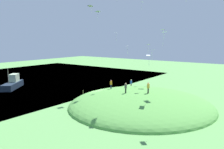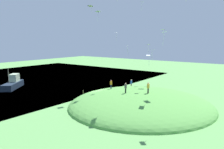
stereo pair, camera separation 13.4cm
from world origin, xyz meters
name	(u,v)px [view 1 (the left image)]	position (x,y,z in m)	size (l,w,h in m)	color
ground_plane	(95,98)	(0.00, 0.00, 0.00)	(160.00, 160.00, 0.00)	#59934C
lake_water	(10,82)	(-30.03, 0.00, -0.20)	(55.68, 80.00, 0.40)	#2F5885
grass_hill	(140,106)	(9.50, 0.65, 0.00)	(24.31, 24.44, 4.81)	#529442
boat_on_lake	(13,84)	(-21.44, -4.20, 1.04)	(6.79, 7.70, 4.82)	#1B2736
person_near_shore	(126,87)	(7.77, -1.30, 3.43)	(0.54, 0.54, 1.71)	black
person_on_hilltop	(131,83)	(2.06, 9.67, 1.83)	(0.57, 0.57, 1.81)	brown
person_walking_path	(111,83)	(2.86, 1.21, 3.05)	(0.49, 0.49, 1.66)	#232847
person_watching_kites	(148,86)	(10.90, 0.66, 3.54)	(0.55, 0.55, 1.83)	#323329
kite_4	(116,33)	(0.28, 6.45, 12.45)	(0.91, 1.03, 1.76)	white
kite_5	(90,6)	(-2.25, 1.47, 17.46)	(1.13, 0.83, 1.33)	silver
kite_6	(142,3)	(2.28, 13.37, 19.17)	(0.56, 0.75, 1.85)	silver
kite_7	(148,57)	(9.74, 2.70, 8.28)	(0.79, 0.71, 1.99)	white
kite_9	(127,47)	(-2.83, 15.55, 9.42)	(0.95, 1.05, 2.13)	white
kite_11	(98,12)	(-4.31, 6.20, 16.97)	(0.87, 1.20, 2.15)	white
kite_12	(148,46)	(6.21, 9.34, 9.94)	(0.73, 0.86, 2.17)	silver
kite_13	(163,30)	(7.14, 14.02, 13.20)	(0.96, 0.79, 1.20)	white
kite_14	(153,51)	(8.53, 6.74, 9.10)	(1.19, 1.06, 2.17)	silver
kite_15	(164,33)	(13.69, -0.07, 12.16)	(1.02, 1.20, 2.20)	silver
mooring_post	(83,94)	(-2.60, -0.60, 0.65)	(0.14, 0.14, 1.31)	brown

